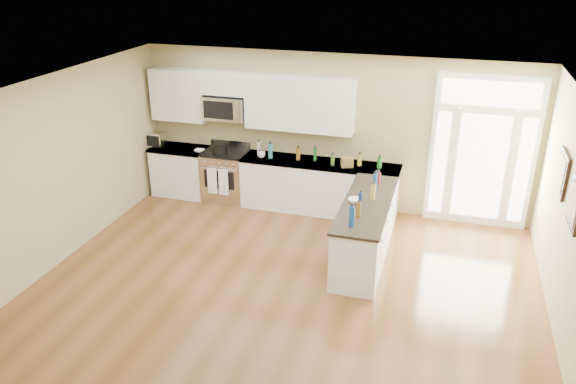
{
  "coord_description": "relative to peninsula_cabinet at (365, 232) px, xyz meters",
  "views": [
    {
      "loc": [
        1.95,
        -5.39,
        4.42
      ],
      "look_at": [
        -0.24,
        2.0,
        1.06
      ],
      "focal_mm": 35.0,
      "sensor_mm": 36.0,
      "label": 1
    }
  ],
  "objects": [
    {
      "name": "cup_counter",
      "position": [
        -2.14,
        1.38,
        0.56
      ],
      "size": [
        0.15,
        0.15,
        0.11
      ],
      "primitive_type": "imported",
      "rotation": [
        0.0,
        0.0,
        -0.14
      ],
      "color": "white",
      "rests_on": "back_cabinet_right"
    },
    {
      "name": "toaster_oven",
      "position": [
        -4.28,
        1.43,
        0.64
      ],
      "size": [
        0.32,
        0.25,
        0.27
      ],
      "primitive_type": "cube",
      "rotation": [
        0.0,
        0.0,
        -0.01
      ],
      "color": "silver",
      "rests_on": "back_cabinet_left"
    },
    {
      "name": "cardboard_box",
      "position": [
        -0.57,
        1.37,
        0.59
      ],
      "size": [
        0.24,
        0.21,
        0.17
      ],
      "primitive_type": "cube",
      "rotation": [
        0.0,
        0.0,
        0.38
      ],
      "color": "brown",
      "rests_on": "back_cabinet_right"
    },
    {
      "name": "entry_door",
      "position": [
        1.62,
        1.71,
        0.87
      ],
      "size": [
        1.7,
        0.1,
        2.6
      ],
      "color": "white",
      "rests_on": "ground"
    },
    {
      "name": "room_shell",
      "position": [
        -0.93,
        -2.24,
        1.27
      ],
      "size": [
        8.0,
        8.0,
        8.0
      ],
      "color": "tan",
      "rests_on": "ground"
    },
    {
      "name": "counter_bottles",
      "position": [
        -0.62,
        0.74,
        0.62
      ],
      "size": [
        2.36,
        2.41,
        0.29
      ],
      "color": "#19591E",
      "rests_on": "back_cabinet_right"
    },
    {
      "name": "back_cabinet_left",
      "position": [
        -3.8,
        1.45,
        0.0
      ],
      "size": [
        1.1,
        0.66,
        0.94
      ],
      "color": "white",
      "rests_on": "ground"
    },
    {
      "name": "microwave",
      "position": [
        -2.88,
        1.56,
        1.33
      ],
      "size": [
        0.78,
        0.41,
        0.42
      ],
      "color": "silver",
      "rests_on": "room_shell"
    },
    {
      "name": "peninsula_cabinet",
      "position": [
        0.0,
        0.0,
        0.0
      ],
      "size": [
        0.69,
        2.32,
        0.94
      ],
      "color": "white",
      "rests_on": "ground"
    },
    {
      "name": "kitchen_range",
      "position": [
        -2.88,
        1.45,
        0.04
      ],
      "size": [
        0.8,
        0.71,
        1.08
      ],
      "color": "silver",
      "rests_on": "ground"
    },
    {
      "name": "bowl_left",
      "position": [
        -3.34,
        1.34,
        0.53
      ],
      "size": [
        0.18,
        0.18,
        0.04
      ],
      "primitive_type": "imported",
      "rotation": [
        0.0,
        0.0,
        0.0
      ],
      "color": "white",
      "rests_on": "back_cabinet_left"
    },
    {
      "name": "stockpot",
      "position": [
        -2.93,
        1.35,
        0.63
      ],
      "size": [
        0.35,
        0.35,
        0.22
      ],
      "primitive_type": "cylinder",
      "rotation": [
        0.0,
        0.0,
        -0.26
      ],
      "color": "black",
      "rests_on": "kitchen_range"
    },
    {
      "name": "bowl_peninsula",
      "position": [
        -0.18,
        -0.07,
        0.54
      ],
      "size": [
        0.23,
        0.23,
        0.06
      ],
      "primitive_type": "imported",
      "rotation": [
        0.0,
        0.0,
        0.19
      ],
      "color": "white",
      "rests_on": "peninsula_cabinet"
    },
    {
      "name": "upper_cabinet_left",
      "position": [
        -3.81,
        1.59,
        1.49
      ],
      "size": [
        1.04,
        0.33,
        0.95
      ],
      "primitive_type": "cube",
      "color": "white",
      "rests_on": "room_shell"
    },
    {
      "name": "upper_cabinet_right",
      "position": [
        -1.5,
        1.59,
        1.49
      ],
      "size": [
        1.94,
        0.33,
        0.95
      ],
      "primitive_type": "cube",
      "color": "white",
      "rests_on": "room_shell"
    },
    {
      "name": "ground",
      "position": [
        -0.93,
        -2.24,
        -0.43
      ],
      "size": [
        8.0,
        8.0,
        0.0
      ],
      "primitive_type": "plane",
      "color": "brown"
    },
    {
      "name": "wall_art_near",
      "position": [
        2.54,
        -0.04,
        1.27
      ],
      "size": [
        0.05,
        0.58,
        0.58
      ],
      "color": "black",
      "rests_on": "room_shell"
    },
    {
      "name": "wall_art_far",
      "position": [
        2.54,
        -1.04,
        1.27
      ],
      "size": [
        0.05,
        0.58,
        0.58
      ],
      "color": "black",
      "rests_on": "room_shell"
    },
    {
      "name": "upper_cabinet_short",
      "position": [
        -2.88,
        1.59,
        1.77
      ],
      "size": [
        0.82,
        0.33,
        0.4
      ],
      "primitive_type": "cube",
      "color": "white",
      "rests_on": "room_shell"
    },
    {
      "name": "back_cabinet_right",
      "position": [
        -1.08,
        1.45,
        0.0
      ],
      "size": [
        2.85,
        0.66,
        0.94
      ],
      "color": "white",
      "rests_on": "ground"
    }
  ]
}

